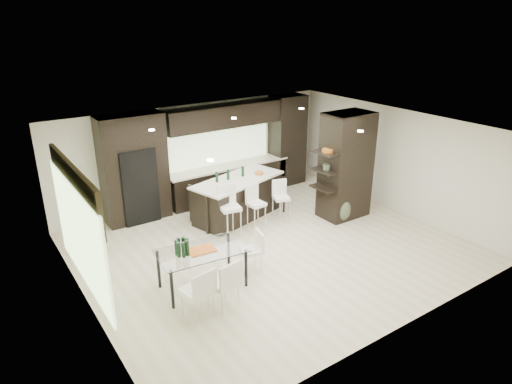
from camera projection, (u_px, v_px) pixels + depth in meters
ground at (271, 247)px, 10.30m from camera, size 8.00×8.00×0.00m
back_wall at (197, 153)px, 12.49m from camera, size 8.00×0.02×2.70m
left_wall at (81, 241)px, 7.71m from camera, size 0.02×7.00×2.70m
right_wall at (395, 160)px, 11.89m from camera, size 0.02×7.00×2.70m
ceiling at (273, 130)px, 9.30m from camera, size 8.00×7.00×0.02m
window_left at (80, 236)px, 7.88m from camera, size 0.04×3.20×1.90m
window_back at (216, 143)px, 12.70m from camera, size 3.40×0.04×1.20m
stone_accent at (74, 187)px, 7.57m from camera, size 0.08×3.00×0.80m
ceiling_spots at (265, 129)px, 9.50m from camera, size 4.00×3.00×0.02m
back_cabinetry at (218, 153)px, 12.50m from camera, size 6.80×0.68×2.70m
refrigerator at (136, 184)px, 11.35m from camera, size 0.90×0.68×1.90m
partition_column at (346, 166)px, 11.47m from camera, size 1.20×0.80×2.70m
kitchen_island at (238, 198)px, 11.68m from camera, size 2.67×1.69×1.03m
stool_left at (230, 217)px, 10.63m from camera, size 0.52×0.52×1.01m
stool_mid at (256, 211)px, 11.08m from camera, size 0.41×0.41×0.87m
stool_right at (281, 205)px, 11.48m from camera, size 0.47×0.47×0.85m
bench at (229, 213)px, 11.45m from camera, size 1.37×0.56×0.52m
floor_vase at (342, 198)px, 11.38m from camera, size 0.53×0.53×1.26m
dining_table at (202, 269)px, 8.69m from camera, size 1.71×1.06×0.79m
chair_near at (223, 285)px, 8.07m from camera, size 0.55×0.55×0.90m
chair_far at (197, 294)px, 7.80m from camera, size 0.56×0.56×0.90m
chair_end at (251, 253)px, 9.27m from camera, size 0.50×0.50×0.78m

